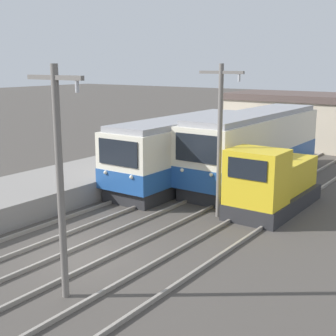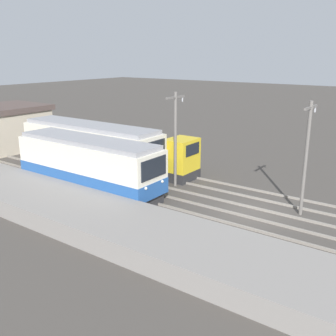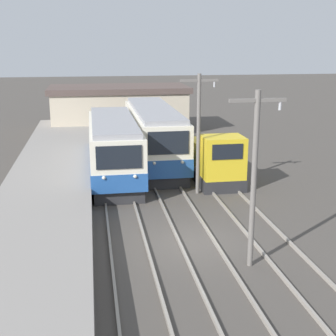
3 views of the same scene
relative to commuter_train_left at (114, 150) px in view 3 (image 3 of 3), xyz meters
The scene contains 11 objects.
ground_plane 10.71m from the commuter_train_left, 75.77° to the right, with size 200.00×200.00×0.00m, color #47423D.
platform_left 10.94m from the commuter_train_left, 109.60° to the right, with size 4.50×54.00×1.00m, color gray.
track_left 10.38m from the commuter_train_left, 90.00° to the right, with size 1.54×60.00×0.14m.
track_center 10.75m from the commuter_train_left, 74.72° to the right, with size 1.54×60.00×0.14m.
track_right 11.89m from the commuter_train_left, 60.50° to the right, with size 1.54×60.00×0.14m.
commuter_train_left is the anchor object (origin of this frame).
commuter_train_center 3.94m from the commuter_train_left, 44.74° to the left, with size 2.84×12.14×3.86m.
shunting_locomotive 6.07m from the commuter_train_left, 16.61° to the right, with size 2.40×5.80×3.00m.
catenary_mast_near 13.38m from the commuter_train_left, 71.03° to the right, with size 2.00×0.20×6.42m.
catenary_mast_mid 6.08m from the commuter_train_left, 41.92° to the right, with size 2.00×0.20×6.42m.
station_building 15.81m from the commuter_train_left, 85.16° to the left, with size 12.60×6.30×4.11m.
Camera 3 is at (-3.84, -17.33, 7.94)m, focal length 50.00 mm.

